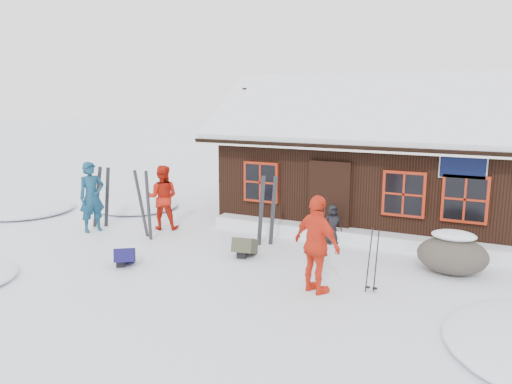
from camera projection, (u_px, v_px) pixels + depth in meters
ground at (259, 259)px, 11.60m from camera, size 120.00×120.00×0.00m
mountain_hut at (375, 168)px, 15.06m from camera, size 8.90×6.09×4.42m
snow_drift at (348, 235)px, 12.92m from camera, size 7.60×0.60×0.35m
snow_mounds at (350, 247)px, 12.54m from camera, size 20.60×13.20×0.48m
skier_teal at (92, 197)px, 13.78m from camera, size 0.73×0.85×1.96m
skier_orange_left at (163, 197)px, 14.06m from camera, size 1.09×0.99×1.83m
skier_orange_right at (317, 245)px, 9.48m from camera, size 1.21×0.91×1.92m
skier_crouched at (332, 224)px, 12.74m from camera, size 0.59×0.56×1.02m
boulder at (452, 254)px, 10.60m from camera, size 1.46×1.09×0.84m
ski_pair_left at (102, 198)px, 14.28m from camera, size 0.61×0.25×1.80m
ski_pair_mid at (145, 205)px, 13.22m from camera, size 0.66×0.26×1.86m
ski_pair_right at (267, 212)px, 12.54m from camera, size 0.48×0.26×1.83m
ski_poles at (372, 262)px, 9.57m from camera, size 0.23×0.12×1.31m
backpack_blue at (125, 259)px, 11.16m from camera, size 0.67×0.70×0.31m
backpack_olive at (245, 249)px, 11.78m from camera, size 0.59×0.71×0.35m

